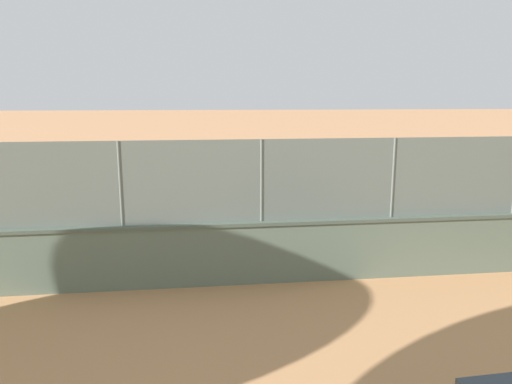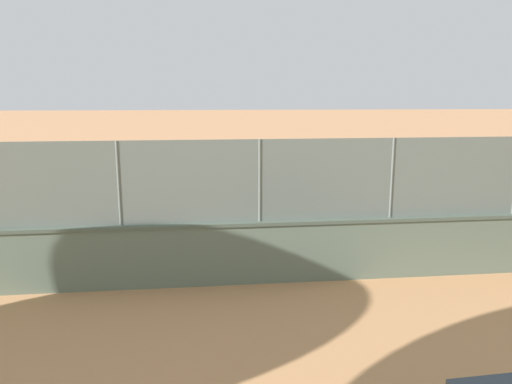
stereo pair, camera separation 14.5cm
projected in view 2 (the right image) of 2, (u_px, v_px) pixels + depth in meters
The scene contains 6 objects.
ground_plane at pixel (244, 185), 23.64m from camera, with size 260.00×260.00×0.00m, color tan.
perimeter_wall at pixel (192, 254), 10.99m from camera, with size 22.25×0.72×1.47m.
fence_panel_on_wall at pixel (190, 182), 10.66m from camera, with size 21.87×0.38×1.88m.
player_foreground_swinging at pixel (185, 184), 18.23m from camera, with size 0.86×0.99×1.69m.
player_baseline_waiting at pixel (375, 202), 15.77m from camera, with size 1.21×0.69×1.49m.
sports_ball at pixel (218, 218), 16.78m from camera, with size 0.17×0.17×0.17m, color #3399D8.
Camera 2 is at (1.80, 23.18, 4.30)m, focal length 33.62 mm.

